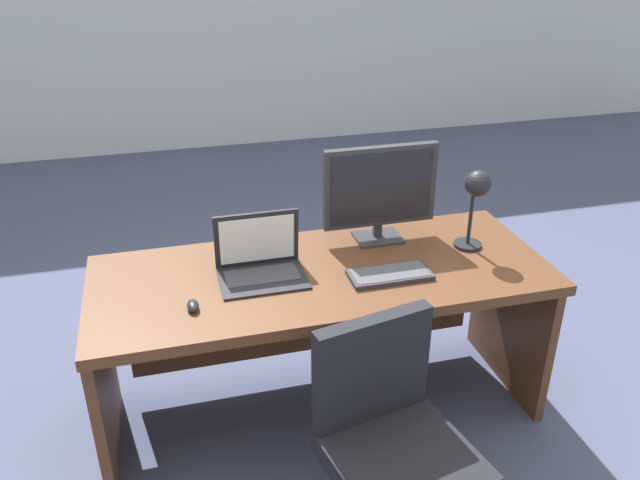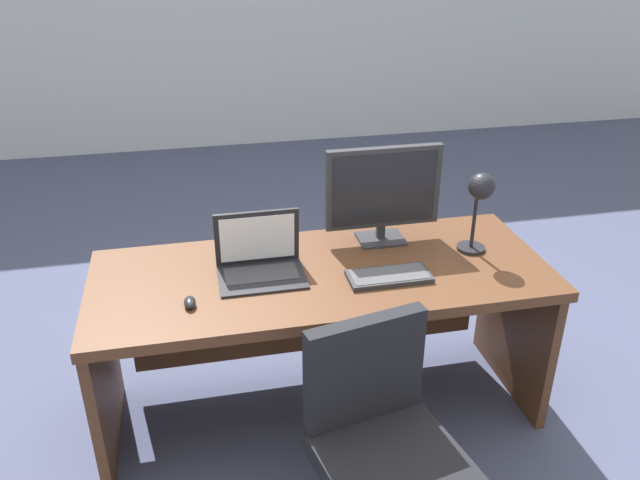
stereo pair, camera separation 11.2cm
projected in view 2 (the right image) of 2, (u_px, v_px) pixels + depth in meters
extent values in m
plane|color=#474C6B|center=(274.00, 256.00, 4.23)|extent=(12.00, 12.00, 0.00)
cube|color=#56331E|center=(322.00, 275.00, 2.60)|extent=(1.85, 0.74, 0.04)
cube|color=#56331E|center=(104.00, 376.00, 2.60)|extent=(0.04, 0.65, 0.68)
cube|color=#56331E|center=(515.00, 323.00, 2.93)|extent=(0.04, 0.65, 0.68)
cube|color=#56331E|center=(309.00, 307.00, 2.99)|extent=(1.63, 0.02, 0.47)
cube|color=#2D2D33|center=(381.00, 239.00, 2.83)|extent=(0.20, 0.16, 0.01)
cube|color=#2D2D33|center=(380.00, 230.00, 2.82)|extent=(0.04, 0.02, 0.06)
cube|color=#2D2D33|center=(383.00, 187.00, 2.72)|extent=(0.50, 0.04, 0.35)
cube|color=black|center=(385.00, 189.00, 2.70)|extent=(0.45, 0.00, 0.31)
cube|color=black|center=(262.00, 277.00, 2.53)|extent=(0.34, 0.25, 0.01)
cube|color=#38383D|center=(261.00, 273.00, 2.55)|extent=(0.29, 0.14, 0.00)
cube|color=black|center=(257.00, 237.00, 2.58)|extent=(0.34, 0.03, 0.23)
cube|color=white|center=(257.00, 238.00, 2.57)|extent=(0.30, 0.02, 0.20)
cube|color=#2D2D33|center=(389.00, 276.00, 2.53)|extent=(0.33, 0.15, 0.02)
cube|color=#47474C|center=(389.00, 274.00, 2.52)|extent=(0.30, 0.12, 0.00)
ellipsoid|color=black|center=(190.00, 302.00, 2.35)|extent=(0.04, 0.08, 0.03)
cylinder|color=black|center=(471.00, 248.00, 2.75)|extent=(0.12, 0.12, 0.01)
cylinder|color=black|center=(474.00, 220.00, 2.69)|extent=(0.02, 0.02, 0.25)
sphere|color=black|center=(482.00, 186.00, 2.59)|extent=(0.11, 0.11, 0.11)
cube|color=black|center=(393.00, 466.00, 2.14)|extent=(0.55, 0.55, 0.08)
cube|color=black|center=(365.00, 370.00, 2.20)|extent=(0.44, 0.15, 0.41)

